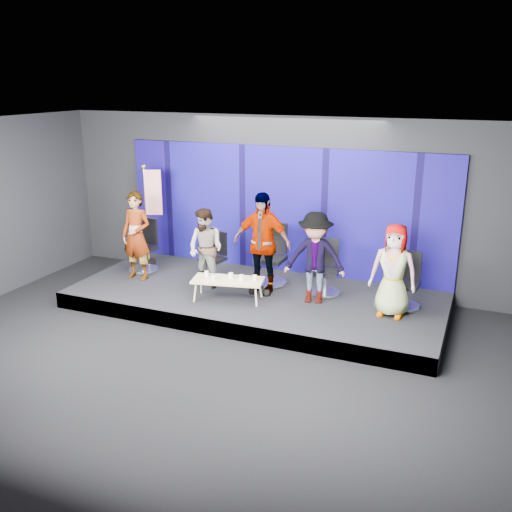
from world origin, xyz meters
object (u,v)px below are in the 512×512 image
Objects in this scene: panelist_b at (206,249)px; chair_c at (271,264)px; panelist_d at (315,258)px; mug_a at (207,274)px; flag_stand at (151,212)px; panelist_c at (262,243)px; coffee_table at (228,281)px; chair_e at (406,289)px; panelist_a at (136,236)px; mug_d at (241,278)px; mug_b at (213,278)px; panelist_e at (394,270)px; mug_e at (255,278)px; chair_d at (326,276)px; chair_a at (144,254)px; chair_b at (214,263)px; mug_c at (231,276)px.

panelist_b is 1.30× the size of chair_c.
mug_a is (-1.92, -0.51, -0.39)m from panelist_d.
flag_stand is (-2.82, 0.15, 0.77)m from chair_c.
panelist_c is at bearing -89.88° from chair_c.
flag_stand is (-2.41, 1.29, 0.79)m from coffee_table.
mug_a is at bearing -162.86° from chair_e.
panelist_a is 18.40× the size of mug_a.
panelist_b is at bearing 155.37° from mug_d.
mug_b is at bearing -159.83° from chair_e.
coffee_table is 16.22× the size of mug_b.
panelist_b is 1.13m from panelist_c.
panelist_a is 1.79× the size of chair_e.
mug_a reaches higher than mug_b.
panelist_c is at bearing -171.20° from chair_e.
panelist_e is at bearing 8.55° from mug_d.
mug_e is (-2.42, -0.28, -0.36)m from panelist_e.
mug_a is 0.25m from mug_b.
chair_c is 0.87× the size of coffee_table.
flag_stand is (-3.97, 0.28, 0.82)m from chair_d.
mug_a is (-0.43, 0.00, 0.08)m from coffee_table.
coffee_table is at bearing -16.94° from chair_a.
chair_d is 1.52m from panelist_e.
panelist_c reaches higher than chair_b.
chair_d is (3.91, 0.16, -0.02)m from chair_a.
chair_b is 2.32m from chair_d.
panelist_b is 1.34m from chair_c.
mug_c is 0.45m from mug_e.
chair_a is 2.91m from mug_e.
chair_a is 0.62× the size of panelist_a.
panelist_b is at bearing -148.71° from chair_c.
chair_a reaches higher than mug_b.
coffee_table is 13.58× the size of mug_c.
mug_d is at bearing -13.42° from panelist_b.
panelist_a is 2.28m from coffee_table.
coffee_table is at bearing -162.28° from mug_e.
flag_stand is at bearing 165.83° from panelist_b.
panelist_a is 2.70m from mug_e.
flag_stand is at bearing 100.32° from chair_a.
panelist_c is 18.71× the size of mug_d.
panelist_c is (2.60, 0.25, 0.07)m from panelist_a.
panelist_e is at bearing -4.14° from panelist_c.
panelist_d reaches higher than mug_e.
coffee_table is at bearing -50.43° from flag_stand.
flag_stand is (-1.65, 0.33, 0.84)m from chair_b.
mug_c is (0.46, 0.07, 0.00)m from mug_a.
mug_b is (-0.22, -0.13, 0.07)m from coffee_table.
chair_b is at bearing 131.55° from mug_c.
panelist_c is 1.20× the size of panelist_e.
mug_c is at bearing -17.88° from panelist_b.
mug_d reaches higher than mug_a.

